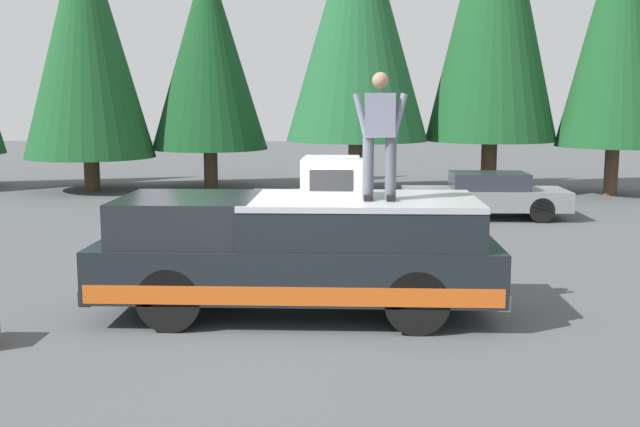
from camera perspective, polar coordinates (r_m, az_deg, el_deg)
The scene contains 9 objects.
ground_plane at distance 10.30m, azimuth -2.89°, elevation -8.22°, with size 90.00×90.00×0.00m, color #4C4F51.
pickup_truck at distance 10.51m, azimuth -1.71°, elevation -2.97°, with size 2.01×5.54×1.65m.
compressor_unit at distance 10.41m, azimuth 0.91°, elevation 2.79°, with size 0.65×0.84×0.56m.
person_on_truck_bed at distance 10.03m, azimuth 4.55°, elevation 6.12°, with size 0.29×0.72×1.69m.
parked_car_grey at distance 19.59m, azimuth 12.40°, elevation 1.36°, with size 1.64×4.10×1.16m.
conifer_far_left at distance 25.44m, azimuth 21.75°, elevation 13.30°, with size 3.55×3.55×9.15m.
conifer_center_left at distance 24.48m, azimuth 2.87°, elevation 14.61°, with size 4.54×4.54×9.44m.
conifer_center_right at distance 26.17m, azimuth -8.46°, elevation 11.98°, with size 3.94×3.94×7.84m.
conifer_right at distance 26.08m, azimuth -17.31°, elevation 12.65°, with size 4.21×4.21×8.91m.
Camera 1 is at (-9.82, -0.91, 2.98)m, focal length 42.27 mm.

